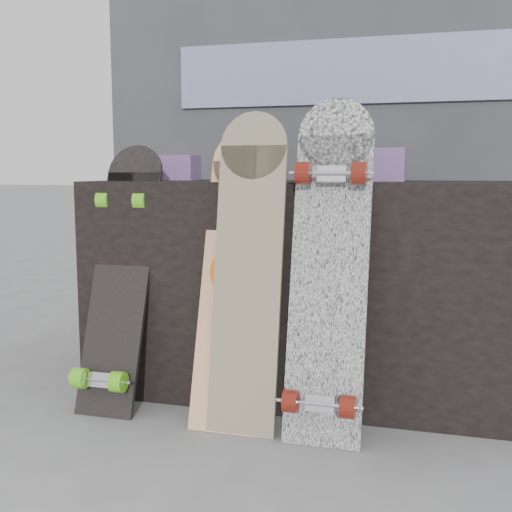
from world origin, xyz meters
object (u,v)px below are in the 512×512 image
(longboard_geisha, at_px, (236,267))
(longboard_celtic, at_px, (248,261))
(longboard_cascadia, at_px, (329,263))
(vendor_table, at_px, (307,287))
(skateboard_dark, at_px, (120,271))

(longboard_geisha, height_order, longboard_celtic, longboard_celtic)
(longboard_geisha, height_order, longboard_cascadia, longboard_cascadia)
(longboard_geisha, bearing_deg, vendor_table, 61.38)
(longboard_cascadia, bearing_deg, skateboard_dark, 174.43)
(skateboard_dark, bearing_deg, longboard_celtic, -8.55)
(longboard_geisha, bearing_deg, skateboard_dark, 177.84)
(vendor_table, bearing_deg, longboard_celtic, -106.78)
(vendor_table, distance_m, longboard_cascadia, 0.44)
(longboard_geisha, xyz_separation_m, longboard_cascadia, (0.33, -0.06, 0.04))
(longboard_geisha, bearing_deg, longboard_cascadia, -10.09)
(longboard_cascadia, bearing_deg, vendor_table, 110.60)
(longboard_celtic, bearing_deg, longboard_cascadia, 0.17)
(longboard_celtic, relative_size, skateboard_dark, 1.10)
(vendor_table, bearing_deg, skateboard_dark, -153.09)
(vendor_table, relative_size, skateboard_dark, 1.71)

